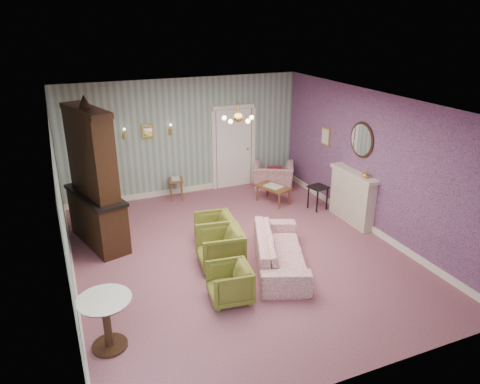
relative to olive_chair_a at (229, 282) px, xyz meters
name	(u,v)px	position (x,y,z in m)	size (l,w,h in m)	color
floor	(238,253)	(0.71, 1.34, -0.34)	(7.00, 7.00, 0.00)	#905366
ceiling	(238,103)	(0.71, 1.34, 2.56)	(7.00, 7.00, 0.00)	white
wall_back	(184,137)	(0.71, 4.84, 1.11)	(6.00, 6.00, 0.00)	gray
wall_front	(355,282)	(0.71, -2.16, 1.11)	(6.00, 6.00, 0.00)	gray
wall_left	(62,209)	(-2.29, 1.34, 1.11)	(7.00, 7.00, 0.00)	gray
wall_right	(373,163)	(3.71, 1.34, 1.11)	(7.00, 7.00, 0.00)	gray
wall_right_floral	(373,163)	(3.69, 1.34, 1.11)	(7.00, 7.00, 0.00)	#B75B92
door	(234,147)	(2.01, 4.80, 0.74)	(1.12, 0.12, 2.16)	white
olive_chair_a	(229,282)	(0.00, 0.00, 0.00)	(0.66, 0.61, 0.67)	olive
olive_chair_b	(220,246)	(0.23, 1.06, 0.06)	(0.78, 0.73, 0.80)	olive
olive_chair_c	(214,229)	(0.40, 1.85, 0.02)	(0.69, 0.65, 0.71)	olive
sofa_chintz	(280,245)	(1.23, 0.63, 0.09)	(2.16, 0.63, 0.84)	#A24164
wingback_chair	(273,172)	(2.90, 4.23, 0.11)	(1.03, 0.67, 0.90)	#A24164
dresser	(92,175)	(-1.69, 2.85, 1.11)	(0.60, 1.74, 2.90)	black
fireplace	(352,197)	(3.57, 1.74, 0.24)	(0.30, 1.40, 1.16)	beige
mantel_vase	(366,174)	(3.55, 1.34, 0.90)	(0.15, 0.15, 0.15)	gold
oval_mirror	(362,140)	(3.67, 1.74, 1.51)	(0.04, 0.76, 0.84)	white
framed_print	(326,136)	(3.68, 3.09, 1.26)	(0.04, 0.34, 0.42)	gold
coffee_table	(273,194)	(2.46, 3.34, -0.12)	(0.47, 0.84, 0.43)	brown
side_table_black	(318,198)	(3.24, 2.59, -0.05)	(0.38, 0.38, 0.57)	black
pedestal_table	(107,323)	(-1.94, -0.39, 0.06)	(0.73, 0.73, 0.80)	black
nesting_table	(176,188)	(0.34, 4.49, -0.06)	(0.34, 0.43, 0.56)	brown
gilt_mirror_back	(148,131)	(-0.19, 4.80, 1.36)	(0.28, 0.06, 0.36)	gold
sconce_left	(124,134)	(-0.74, 4.78, 1.36)	(0.16, 0.12, 0.30)	gold
sconce_right	(171,129)	(0.36, 4.78, 1.36)	(0.16, 0.12, 0.30)	gold
chandelier	(238,119)	(0.71, 1.34, 2.29)	(0.56, 0.56, 0.36)	gold
burgundy_cushion	(274,173)	(2.85, 4.08, 0.14)	(0.38, 0.10, 0.38)	maroon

